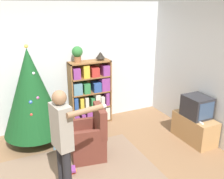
% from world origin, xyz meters
% --- Properties ---
extents(ground_plane, '(14.00, 14.00, 0.00)m').
position_xyz_m(ground_plane, '(0.00, 0.00, 0.00)').
color(ground_plane, '#846042').
extents(wall_back, '(8.00, 0.10, 2.60)m').
position_xyz_m(wall_back, '(0.00, 2.04, 1.30)').
color(wall_back, silver).
rests_on(wall_back, ground_plane).
extents(wall_right, '(0.10, 8.00, 2.60)m').
position_xyz_m(wall_right, '(2.44, 0.00, 1.30)').
color(wall_right, silver).
rests_on(wall_right, ground_plane).
extents(area_rug, '(2.42, 1.68, 0.01)m').
position_xyz_m(area_rug, '(-0.22, 0.16, 0.00)').
color(area_rug, '#7F6651').
rests_on(area_rug, ground_plane).
extents(bookshelf, '(0.90, 0.30, 1.41)m').
position_xyz_m(bookshelf, '(0.62, 1.81, 0.68)').
color(bookshelf, brown).
rests_on(bookshelf, ground_plane).
extents(tv_stand, '(0.43, 0.87, 0.50)m').
position_xyz_m(tv_stand, '(2.16, 0.22, 0.25)').
color(tv_stand, tan).
rests_on(tv_stand, ground_plane).
extents(television, '(0.42, 0.48, 0.41)m').
position_xyz_m(television, '(2.16, 0.21, 0.71)').
color(television, '#28282D').
rests_on(television, tv_stand).
extents(game_remote, '(0.04, 0.12, 0.02)m').
position_xyz_m(game_remote, '(2.03, -0.04, 0.51)').
color(game_remote, white).
rests_on(game_remote, tv_stand).
extents(christmas_tree, '(1.12, 1.12, 1.89)m').
position_xyz_m(christmas_tree, '(-0.65, 1.46, 1.02)').
color(christmas_tree, '#4C3323').
rests_on(christmas_tree, ground_plane).
extents(armchair, '(0.65, 0.65, 0.92)m').
position_xyz_m(armchair, '(0.12, 0.56, 0.32)').
color(armchair, brown).
rests_on(armchair, ground_plane).
extents(standing_person, '(0.68, 0.46, 1.57)m').
position_xyz_m(standing_person, '(-0.52, -0.23, 0.93)').
color(standing_person, '#232328').
rests_on(standing_person, ground_plane).
extents(potted_plant, '(0.22, 0.22, 0.33)m').
position_xyz_m(potted_plant, '(0.36, 1.82, 1.60)').
color(potted_plant, '#935B38').
rests_on(potted_plant, bookshelf).
extents(table_lamp, '(0.20, 0.20, 0.18)m').
position_xyz_m(table_lamp, '(0.87, 1.82, 1.51)').
color(table_lamp, '#473828').
rests_on(table_lamp, bookshelf).
extents(book_pile_near_tree, '(0.23, 0.19, 0.09)m').
position_xyz_m(book_pile_near_tree, '(-0.30, 1.04, 0.05)').
color(book_pile_near_tree, '#5B899E').
rests_on(book_pile_near_tree, ground_plane).
extents(book_pile_by_chair, '(0.24, 0.20, 0.09)m').
position_xyz_m(book_pile_by_chair, '(-0.35, 0.24, 0.05)').
color(book_pile_by_chair, '#B22D28').
rests_on(book_pile_by_chair, ground_plane).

